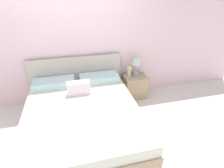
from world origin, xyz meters
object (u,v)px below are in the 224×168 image
bed (82,116)px  table_lamp (136,65)px  flower_vase (129,70)px  nightstand (135,86)px

bed → table_lamp: size_ratio=5.59×
table_lamp → flower_vase: size_ratio=1.56×
bed → table_lamp: bearing=33.8°
flower_vase → bed: bearing=-143.4°
bed → flower_vase: bed is taller
nightstand → table_lamp: table_lamp is taller
nightstand → table_lamp: size_ratio=1.33×
bed → flower_vase: (1.13, 0.84, 0.37)m
nightstand → table_lamp: bearing=67.7°
bed → flower_vase: 1.46m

